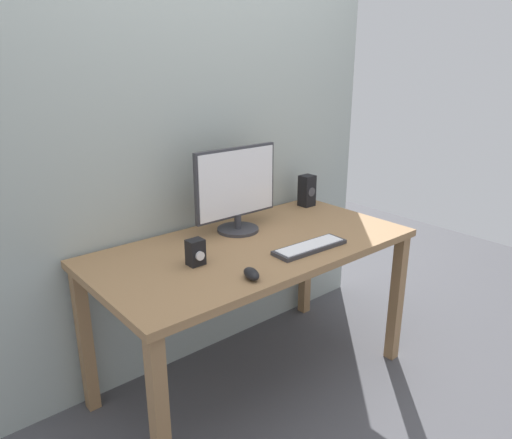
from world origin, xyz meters
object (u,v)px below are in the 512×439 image
(audio_controller, at_px, (196,252))
(speaker_right, at_px, (307,191))
(mouse, at_px, (251,274))
(desk, at_px, (253,261))
(keyboard_primary, at_px, (310,247))
(monitor, at_px, (236,189))

(audio_controller, bearing_deg, speaker_right, 16.96)
(mouse, bearing_deg, audio_controller, 126.20)
(desk, relative_size, keyboard_primary, 4.05)
(keyboard_primary, distance_m, mouse, 0.42)
(keyboard_primary, distance_m, speaker_right, 0.71)
(mouse, bearing_deg, keyboard_primary, 25.88)
(mouse, relative_size, speaker_right, 0.55)
(audio_controller, bearing_deg, monitor, 29.48)
(desk, xyz_separation_m, mouse, (-0.25, -0.29, 0.11))
(desk, height_order, audio_controller, audio_controller)
(desk, distance_m, speaker_right, 0.73)
(desk, relative_size, mouse, 15.20)
(speaker_right, relative_size, audio_controller, 1.63)
(desk, relative_size, monitor, 3.21)
(speaker_right, height_order, audio_controller, speaker_right)
(speaker_right, bearing_deg, monitor, -172.70)
(mouse, bearing_deg, monitor, 74.28)
(desk, height_order, keyboard_primary, keyboard_primary)
(monitor, xyz_separation_m, mouse, (-0.31, -0.49, -0.20))
(monitor, bearing_deg, audio_controller, -150.52)
(monitor, height_order, audio_controller, monitor)
(monitor, relative_size, keyboard_primary, 1.26)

